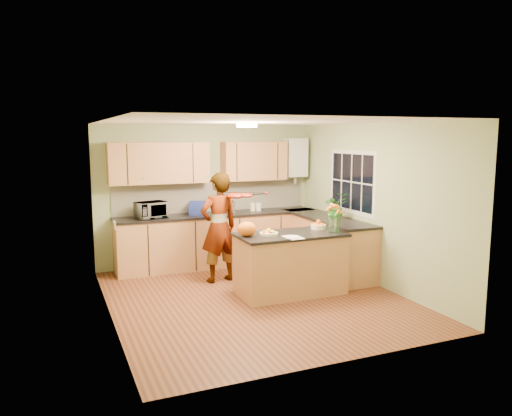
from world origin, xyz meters
name	(u,v)px	position (x,y,z in m)	size (l,w,h in m)	color
floor	(255,298)	(0.00, 0.00, 0.00)	(4.50, 4.50, 0.00)	#502717
ceiling	(255,122)	(0.00, 0.00, 2.50)	(4.00, 4.50, 0.02)	white
wall_back	(207,195)	(0.00, 2.25, 1.25)	(4.00, 0.02, 2.50)	#9AAB7A
wall_front	(342,244)	(0.00, -2.25, 1.25)	(4.00, 0.02, 2.50)	#9AAB7A
wall_left	(107,221)	(-2.00, 0.00, 1.25)	(0.02, 4.50, 2.50)	#9AAB7A
wall_right	(373,204)	(2.00, 0.00, 1.25)	(0.02, 4.50, 2.50)	#9AAB7A
back_counter	(218,239)	(0.10, 1.95, 0.47)	(3.64, 0.62, 0.94)	#AB6E44
right_counter	(327,244)	(1.70, 0.85, 0.47)	(0.62, 2.24, 0.94)	#AB6E44
splashback	(213,197)	(0.10, 2.23, 1.20)	(3.60, 0.02, 0.52)	white
upper_cabinets	(200,162)	(-0.18, 2.08, 1.85)	(3.20, 0.34, 0.70)	#AB6E44
boiler	(295,158)	(1.70, 2.09, 1.90)	(0.40, 0.30, 0.86)	silver
window_right	(352,182)	(1.99, 0.60, 1.55)	(0.01, 1.30, 1.05)	silver
light_switch	(115,225)	(-1.99, -0.60, 1.30)	(0.02, 0.09, 0.09)	silver
ceiling_lamp	(247,125)	(0.00, 0.30, 2.46)	(0.30, 0.30, 0.07)	#FFEABF
peninsula_island	(290,263)	(0.56, -0.01, 0.45)	(1.57, 0.81, 0.90)	#AB6E44
fruit_dish	(269,233)	(0.21, -0.01, 0.94)	(0.27, 0.27, 0.09)	beige
orange_bowl	(319,225)	(1.11, 0.14, 0.96)	(0.23, 0.23, 0.13)	beige
flower_vase	(333,212)	(1.16, -0.19, 1.21)	(0.25, 0.25, 0.46)	silver
orange_bag	(247,229)	(-0.10, 0.04, 1.01)	(0.28, 0.24, 0.21)	orange
papers	(294,237)	(0.46, -0.31, 0.91)	(0.21, 0.29, 0.01)	silver
violinist	(219,228)	(-0.21, 0.99, 0.87)	(0.64, 0.42, 1.74)	tan
violin	(235,196)	(-0.01, 0.77, 1.40)	(0.67, 0.27, 0.13)	#4E0D04
microwave	(151,210)	(-1.08, 1.91, 1.08)	(0.49, 0.33, 0.27)	silver
blue_box	(198,208)	(-0.26, 1.98, 1.06)	(0.29, 0.21, 0.23)	navy
kettle	(231,207)	(0.34, 1.93, 1.05)	(0.15, 0.15, 0.28)	#B0B0B4
jar_cream	(253,207)	(0.78, 1.97, 1.02)	(0.10, 0.10, 0.15)	beige
jar_white	(259,207)	(0.88, 1.93, 1.02)	(0.10, 0.10, 0.15)	silver
potted_plant	(335,206)	(1.70, 0.62, 1.16)	(0.40, 0.35, 0.45)	#2F7A28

